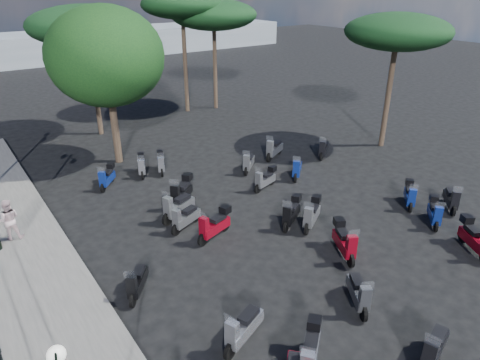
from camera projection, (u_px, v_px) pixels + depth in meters
ground at (267, 261)px, 14.11m from camera, size 120.00×120.00×0.00m
sidewalk at (36, 286)px, 12.84m from camera, size 3.00×30.00×0.15m
pedestrian_far at (9, 220)px, 14.78m from camera, size 0.85×0.74×1.50m
scooter_2 at (243, 329)px, 10.72m from camera, size 1.63×0.84×1.36m
scooter_3 at (137, 282)px, 12.44m from camera, size 1.05×1.26×1.23m
scooter_4 at (185, 218)px, 15.76m from camera, size 1.54×0.78×1.29m
scooter_5 at (107, 177)px, 19.01m from camera, size 1.10×1.22×1.20m
scooter_8 at (310, 353)px, 9.98m from camera, size 1.42×1.17×1.34m
scooter_9 at (215, 225)px, 15.18m from camera, size 1.66×0.75×1.35m
scooter_10 at (178, 207)px, 16.43m from camera, size 1.74×0.85×1.44m
scooter_11 at (161, 163)px, 20.47m from camera, size 0.80×1.42×1.20m
scooter_13 at (434, 349)px, 10.16m from camera, size 1.61×0.71×1.31m
scooter_14 at (359, 293)px, 11.97m from camera, size 1.01×1.42×1.30m
scooter_15 at (291, 213)px, 16.03m from camera, size 1.46×0.99×1.29m
scooter_16 at (265, 179)px, 18.83m from camera, size 1.46×0.65×1.19m
scooter_17 at (182, 192)px, 17.47m from camera, size 1.53×1.27×1.45m
scooter_19 at (475, 239)px, 14.37m from camera, size 1.06×1.58×1.40m
scooter_20 at (344, 242)px, 14.20m from camera, size 1.01×1.60×1.39m
scooter_21 at (312, 214)px, 15.90m from camera, size 1.50×1.02×1.33m
scooter_22 at (297, 169)px, 19.90m from camera, size 1.28×1.15×1.29m
scooter_23 at (248, 163)px, 20.56m from camera, size 1.26×1.13×1.27m
scooter_26 at (451, 199)px, 17.12m from camera, size 1.27×1.16×1.29m
scooter_27 at (410, 195)px, 17.40m from camera, size 1.27×1.13×1.23m
scooter_28 at (274, 149)px, 22.07m from camera, size 1.64×0.94×1.40m
scooter_29 at (323, 149)px, 22.24m from camera, size 1.38×1.01×1.28m
scooter_30 at (142, 166)px, 20.19m from camera, size 0.80×1.42×1.20m
scooter_31 at (435, 213)px, 16.08m from camera, size 1.27×1.13×1.23m
broadleaf_tree at (106, 57)px, 19.67m from camera, size 5.41×5.41×7.52m
pine_0 at (182, 5)px, 27.41m from camera, size 5.30×5.30×7.95m
pine_1 at (214, 15)px, 28.42m from camera, size 5.74×5.74×7.34m
pine_2 at (86, 26)px, 23.21m from camera, size 6.27×6.27×7.30m
pine_3 at (398, 32)px, 21.43m from camera, size 5.32×5.32×7.01m
distant_hills at (7, 50)px, 46.54m from camera, size 70.00×8.00×3.00m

